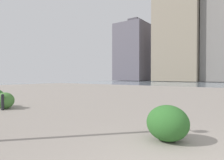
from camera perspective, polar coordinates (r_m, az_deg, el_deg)
building_annex at (r=68.45m, az=18.83°, el=11.32°), size 14.26×10.13×29.65m
building_highrise at (r=77.45m, az=7.02°, el=8.04°), size 11.64×15.65×24.00m
bollard_near at (r=9.74m, az=-29.66°, el=-5.58°), size 0.13×0.13×0.71m
shrub_round at (r=10.14m, az=-29.16°, el=-5.33°), size 0.88×0.79×0.75m
shrub_tall at (r=4.67m, az=16.12°, el=-12.13°), size 0.97×0.87×0.82m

